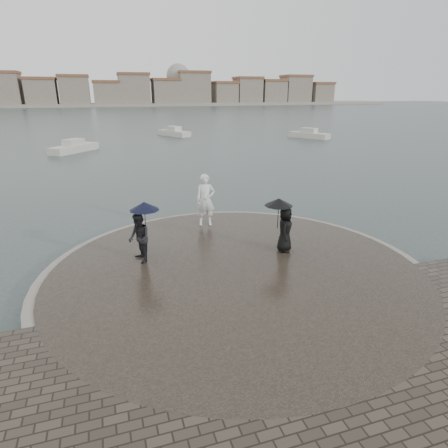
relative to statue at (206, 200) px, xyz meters
name	(u,v)px	position (x,y,z in m)	size (l,w,h in m)	color
ground	(284,342)	(-0.18, -7.91, -1.46)	(400.00, 400.00, 0.00)	#2B3835
kerb_ring	(236,274)	(-0.18, -4.41, -1.30)	(12.50, 12.50, 0.32)	gray
quay_tip	(236,273)	(-0.18, -4.41, -1.28)	(11.90, 11.90, 0.36)	#2D261E
statue	(206,200)	(0.00, 0.00, 0.00)	(0.80, 0.52, 2.19)	white
visitor_left	(140,231)	(-3.01, -2.90, 0.00)	(1.14, 1.06, 2.04)	black
visitor_right	(283,222)	(1.87, -3.56, 0.00)	(1.18, 1.07, 1.95)	black
far_skyline	(90,92)	(-6.47, 152.80, 4.15)	(260.00, 20.00, 37.00)	gray
boats	(195,138)	(6.99, 31.12, -1.08)	(33.12, 16.85, 1.50)	beige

